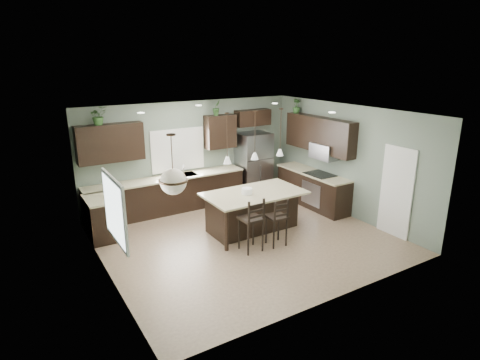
% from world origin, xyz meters
% --- Properties ---
extents(ground, '(6.00, 6.00, 0.00)m').
position_xyz_m(ground, '(0.00, 0.00, 0.00)').
color(ground, '#9E8466').
rests_on(ground, ground).
extents(pantry_door, '(0.04, 0.82, 2.04)m').
position_xyz_m(pantry_door, '(2.98, -1.55, 1.02)').
color(pantry_door, white).
rests_on(pantry_door, ground).
extents(window_back, '(1.35, 0.02, 1.00)m').
position_xyz_m(window_back, '(-0.40, 2.73, 1.55)').
color(window_back, white).
rests_on(window_back, room_shell).
extents(window_left, '(0.02, 1.10, 1.00)m').
position_xyz_m(window_left, '(-2.98, -0.80, 1.55)').
color(window_left, white).
rests_on(window_left, room_shell).
extents(left_return_cabs, '(0.60, 0.90, 0.90)m').
position_xyz_m(left_return_cabs, '(-2.70, 1.70, 0.45)').
color(left_return_cabs, black).
rests_on(left_return_cabs, ground).
extents(left_return_countertop, '(0.66, 0.96, 0.04)m').
position_xyz_m(left_return_countertop, '(-2.68, 1.70, 0.92)').
color(left_return_countertop, beige).
rests_on(left_return_countertop, left_return_cabs).
extents(back_lower_cabs, '(4.20, 0.60, 0.90)m').
position_xyz_m(back_lower_cabs, '(-0.85, 2.45, 0.45)').
color(back_lower_cabs, black).
rests_on(back_lower_cabs, ground).
extents(back_countertop, '(4.20, 0.66, 0.04)m').
position_xyz_m(back_countertop, '(-0.85, 2.43, 0.92)').
color(back_countertop, beige).
rests_on(back_countertop, back_lower_cabs).
extents(sink_inset, '(0.70, 0.45, 0.01)m').
position_xyz_m(sink_inset, '(-0.40, 2.43, 0.94)').
color(sink_inset, gray).
rests_on(sink_inset, back_countertop).
extents(faucet, '(0.02, 0.02, 0.28)m').
position_xyz_m(faucet, '(-0.40, 2.40, 1.08)').
color(faucet, silver).
rests_on(faucet, back_countertop).
extents(back_upper_left, '(1.55, 0.34, 0.90)m').
position_xyz_m(back_upper_left, '(-2.15, 2.58, 1.95)').
color(back_upper_left, black).
rests_on(back_upper_left, room_shell).
extents(back_upper_right, '(0.85, 0.34, 0.90)m').
position_xyz_m(back_upper_right, '(0.80, 2.58, 1.95)').
color(back_upper_right, black).
rests_on(back_upper_right, room_shell).
extents(fridge_header, '(1.05, 0.34, 0.45)m').
position_xyz_m(fridge_header, '(1.85, 2.58, 2.25)').
color(fridge_header, black).
rests_on(fridge_header, room_shell).
extents(right_lower_cabs, '(0.60, 2.35, 0.90)m').
position_xyz_m(right_lower_cabs, '(2.70, 0.87, 0.45)').
color(right_lower_cabs, black).
rests_on(right_lower_cabs, ground).
extents(right_countertop, '(0.66, 2.35, 0.04)m').
position_xyz_m(right_countertop, '(2.68, 0.87, 0.92)').
color(right_countertop, beige).
rests_on(right_countertop, right_lower_cabs).
extents(cooktop, '(0.58, 0.75, 0.02)m').
position_xyz_m(cooktop, '(2.68, 0.60, 0.94)').
color(cooktop, black).
rests_on(cooktop, right_countertop).
extents(wall_oven_front, '(0.01, 0.72, 0.60)m').
position_xyz_m(wall_oven_front, '(2.40, 0.60, 0.45)').
color(wall_oven_front, gray).
rests_on(wall_oven_front, right_lower_cabs).
extents(right_upper_cabs, '(0.34, 2.35, 0.90)m').
position_xyz_m(right_upper_cabs, '(2.83, 0.87, 1.95)').
color(right_upper_cabs, black).
rests_on(right_upper_cabs, room_shell).
extents(microwave, '(0.40, 0.75, 0.40)m').
position_xyz_m(microwave, '(2.78, 0.60, 1.55)').
color(microwave, gray).
rests_on(microwave, right_upper_cabs).
extents(refrigerator, '(0.90, 0.74, 1.85)m').
position_xyz_m(refrigerator, '(1.77, 2.39, 0.93)').
color(refrigerator, '#9A9AA2').
rests_on(refrigerator, ground).
extents(kitchen_island, '(2.28, 1.30, 0.92)m').
position_xyz_m(kitchen_island, '(0.42, 0.30, 0.46)').
color(kitchen_island, black).
rests_on(kitchen_island, ground).
extents(serving_dish, '(0.24, 0.24, 0.14)m').
position_xyz_m(serving_dish, '(0.22, 0.30, 0.99)').
color(serving_dish, white).
rests_on(serving_dish, kitchen_island).
extents(bar_stool_left, '(0.44, 0.44, 1.18)m').
position_xyz_m(bar_stool_left, '(-0.21, -0.53, 0.59)').
color(bar_stool_left, black).
rests_on(bar_stool_left, ground).
extents(bar_stool_center, '(0.42, 0.42, 1.06)m').
position_xyz_m(bar_stool_center, '(0.40, -0.59, 0.53)').
color(bar_stool_center, black).
rests_on(bar_stool_center, ground).
extents(pendant_left, '(0.17, 0.17, 1.10)m').
position_xyz_m(pendant_left, '(-0.28, 0.30, 2.25)').
color(pendant_left, white).
rests_on(pendant_left, room_shell).
extents(pendant_center, '(0.17, 0.17, 1.10)m').
position_xyz_m(pendant_center, '(0.42, 0.30, 2.25)').
color(pendant_center, silver).
rests_on(pendant_center, room_shell).
extents(pendant_right, '(0.17, 0.17, 1.10)m').
position_xyz_m(pendant_right, '(1.12, 0.30, 2.25)').
color(pendant_right, white).
rests_on(pendant_right, room_shell).
extents(chandelier, '(0.45, 0.45, 0.96)m').
position_xyz_m(chandelier, '(-2.19, -1.38, 2.32)').
color(chandelier, '#F9E7CC').
rests_on(chandelier, room_shell).
extents(plant_back_left, '(0.46, 0.43, 0.43)m').
position_xyz_m(plant_back_left, '(-2.37, 2.55, 2.61)').
color(plant_back_left, '#2B5123').
rests_on(plant_back_left, back_upper_left).
extents(plant_back_right, '(0.27, 0.24, 0.41)m').
position_xyz_m(plant_back_right, '(0.68, 2.55, 2.61)').
color(plant_back_right, '#2D5424').
rests_on(plant_back_right, back_upper_right).
extents(plant_right_wall, '(0.25, 0.25, 0.39)m').
position_xyz_m(plant_right_wall, '(2.80, 1.82, 2.59)').
color(plant_right_wall, '#2E5927').
rests_on(plant_right_wall, right_upper_cabs).
extents(room_shell, '(6.00, 6.00, 6.00)m').
position_xyz_m(room_shell, '(0.00, 0.00, 1.70)').
color(room_shell, slate).
rests_on(room_shell, ground).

